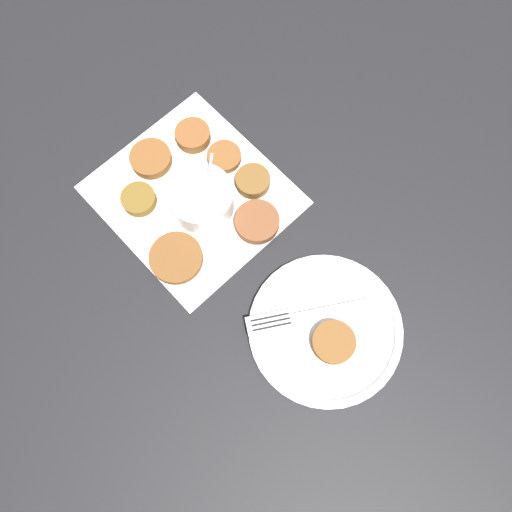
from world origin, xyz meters
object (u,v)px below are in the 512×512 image
object	(u,v)px
sauce_bowl	(202,200)
serving_plate	(325,329)
fritter_on_plate	(334,342)
fork	(296,317)

from	to	relation	value
sauce_bowl	serving_plate	xyz separation A→B (m)	(0.28, 0.05, -0.02)
serving_plate	fritter_on_plate	distance (m)	0.03
sauce_bowl	fritter_on_plate	world-z (taller)	sauce_bowl
serving_plate	fritter_on_plate	bearing A→B (deg)	-10.52
serving_plate	sauce_bowl	bearing A→B (deg)	-169.33
serving_plate	fritter_on_plate	xyz separation A→B (m)	(0.02, -0.00, 0.02)
sauce_bowl	fork	world-z (taller)	sauce_bowl
sauce_bowl	fork	bearing A→B (deg)	5.25
sauce_bowl	fork	xyz separation A→B (m)	(0.24, 0.02, -0.00)
fritter_on_plate	sauce_bowl	bearing A→B (deg)	-170.96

